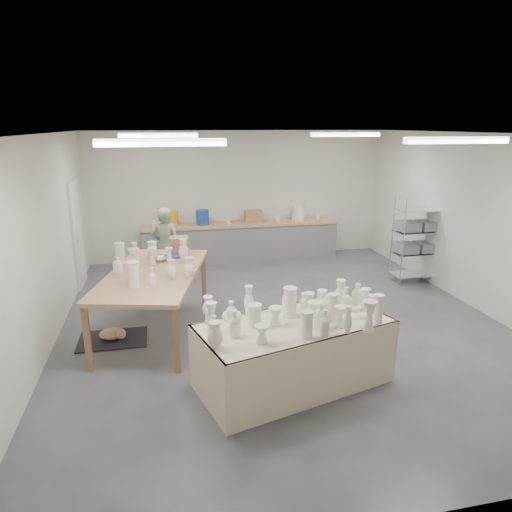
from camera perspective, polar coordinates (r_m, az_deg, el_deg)
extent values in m
plane|color=#424449|center=(7.61, 3.21, -8.18)|extent=(8.00, 8.00, 0.00)
cube|color=white|center=(6.94, 3.61, 14.95)|extent=(7.00, 8.00, 0.02)
cube|color=silver|center=(10.96, -2.23, 7.57)|extent=(7.00, 0.02, 3.00)
cube|color=silver|center=(3.65, 20.71, -11.51)|extent=(7.00, 0.02, 3.00)
cube|color=silver|center=(7.06, -25.14, 1.24)|extent=(0.02, 8.00, 3.00)
cube|color=silver|center=(8.72, 26.20, 3.70)|extent=(0.02, 8.00, 3.00)
cube|color=white|center=(9.64, -21.43, 2.55)|extent=(0.05, 0.90, 2.10)
cube|color=white|center=(5.18, -11.71, 13.72)|extent=(1.40, 0.12, 0.08)
cube|color=white|center=(6.35, 23.82, 13.10)|extent=(1.40, 0.12, 0.08)
cube|color=white|center=(8.68, -12.09, 14.54)|extent=(1.40, 0.12, 0.08)
cube|color=white|center=(9.42, 11.13, 14.69)|extent=(1.40, 0.12, 0.08)
cube|color=#AC7D53|center=(10.76, -1.89, 4.01)|extent=(4.60, 0.60, 0.06)
cube|color=slate|center=(10.87, -1.87, 1.69)|extent=(4.60, 0.55, 0.84)
cylinder|color=gold|center=(10.56, -10.50, 4.62)|extent=(0.30, 0.30, 0.34)
cylinder|color=#1C3F9B|center=(10.60, -6.71, 4.82)|extent=(0.30, 0.30, 0.34)
cylinder|color=white|center=(11.05, 5.28, 5.33)|extent=(0.30, 0.30, 0.34)
cube|color=#946447|center=(10.79, -0.33, 4.96)|extent=(0.40, 0.30, 0.28)
cylinder|color=white|center=(10.58, -12.64, 3.96)|extent=(0.10, 0.10, 0.14)
cylinder|color=white|center=(10.70, -3.48, 4.45)|extent=(0.10, 0.10, 0.14)
cylinder|color=white|center=(10.94, 2.76, 4.73)|extent=(0.10, 0.10, 0.14)
cylinder|color=white|center=(11.23, 7.72, 4.90)|extent=(0.10, 0.10, 0.14)
cylinder|color=silver|center=(9.40, 17.92, 1.62)|extent=(0.02, 0.02, 1.80)
cylinder|color=silver|center=(9.84, 22.16, 1.83)|extent=(0.02, 0.02, 1.80)
cylinder|color=silver|center=(9.77, 16.65, 2.26)|extent=(0.02, 0.02, 1.80)
cylinder|color=silver|center=(10.20, 20.80, 2.44)|extent=(0.02, 0.02, 1.80)
cube|color=silver|center=(9.99, 19.02, -2.13)|extent=(0.88, 0.48, 0.02)
cube|color=silver|center=(9.87, 19.26, 0.36)|extent=(0.88, 0.48, 0.02)
cube|color=silver|center=(9.76, 19.50, 2.90)|extent=(0.88, 0.48, 0.02)
cube|color=silver|center=(9.68, 19.75, 5.49)|extent=(0.88, 0.48, 0.02)
cube|color=slate|center=(9.73, 18.21, 0.96)|extent=(0.38, 0.42, 0.18)
cube|color=slate|center=(9.95, 20.41, 1.09)|extent=(0.38, 0.42, 0.18)
cube|color=slate|center=(9.62, 18.45, 3.55)|extent=(0.38, 0.42, 0.18)
cube|color=slate|center=(9.85, 20.66, 3.62)|extent=(0.38, 0.42, 0.18)
cube|color=olive|center=(5.79, 4.74, -12.50)|extent=(2.25, 1.46, 0.72)
cube|color=beige|center=(5.59, 4.85, -8.49)|extent=(2.55, 1.69, 0.03)
cube|color=beige|center=(5.33, 6.46, -14.68)|extent=(2.26, 0.65, 0.82)
cube|color=beige|center=(6.22, 3.32, -9.81)|extent=(2.26, 0.65, 0.82)
cube|color=#AC7D53|center=(7.10, -12.73, -2.22)|extent=(1.89, 2.83, 0.06)
cube|color=olive|center=(6.18, -17.91, -10.33)|extent=(0.08, 0.08, 0.91)
cube|color=olive|center=(6.16, -7.01, -9.73)|extent=(0.08, 0.08, 0.91)
cube|color=olive|center=(8.45, -16.44, -3.00)|extent=(0.08, 0.08, 0.91)
cube|color=olive|center=(8.43, -8.59, -2.55)|extent=(0.08, 0.08, 0.91)
ellipsoid|color=silver|center=(7.65, -12.01, -0.22)|extent=(0.26, 0.26, 0.12)
cylinder|color=#1C3F9B|center=(7.81, -10.33, -0.06)|extent=(0.26, 0.26, 0.03)
cylinder|color=white|center=(7.90, -13.13, 0.30)|extent=(0.11, 0.11, 0.12)
cube|color=#946447|center=(8.06, -9.57, 1.40)|extent=(0.32, 0.26, 0.28)
cube|color=black|center=(7.32, -17.44, -9.89)|extent=(1.00, 0.70, 0.02)
ellipsoid|color=white|center=(7.28, -17.50, -9.23)|extent=(0.40, 0.29, 0.17)
sphere|color=white|center=(7.18, -16.50, -9.38)|extent=(0.14, 0.14, 0.14)
imported|color=gray|center=(9.18, -11.21, 1.13)|extent=(0.67, 0.53, 1.60)
cylinder|color=#A71724|center=(9.58, -11.09, -1.35)|extent=(0.43, 0.43, 0.04)
cylinder|color=silver|center=(9.59, -10.23, -2.27)|extent=(0.02, 0.02, 0.29)
cylinder|color=silver|center=(9.76, -11.23, -2.00)|extent=(0.02, 0.02, 0.29)
cylinder|color=silver|center=(9.54, -11.65, -2.45)|extent=(0.02, 0.02, 0.29)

